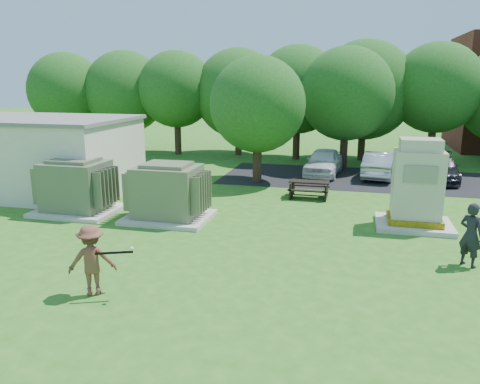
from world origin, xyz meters
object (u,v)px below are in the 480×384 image
(transformer_right, at_px, (168,193))
(car_dark, at_px, (439,168))
(batter, at_px, (92,260))
(picnic_table, at_px, (309,187))
(car_white, at_px, (324,162))
(person_by_generator, at_px, (471,235))
(generator_cabinet, at_px, (417,189))
(car_silver_a, at_px, (379,164))
(transformer_left, at_px, (76,188))

(transformer_right, distance_m, car_dark, 14.27)
(batter, bearing_deg, car_dark, -148.00)
(transformer_right, xyz_separation_m, picnic_table, (4.62, 4.42, -0.52))
(car_white, bearing_deg, transformer_right, -111.64)
(picnic_table, relative_size, person_by_generator, 0.95)
(transformer_right, distance_m, batter, 6.12)
(generator_cabinet, relative_size, batter, 1.79)
(batter, distance_m, car_silver_a, 17.20)
(picnic_table, distance_m, batter, 11.26)
(transformer_left, xyz_separation_m, transformer_right, (3.70, 0.00, 0.00))
(car_silver_a, bearing_deg, car_dark, -173.06)
(picnic_table, relative_size, car_white, 0.41)
(generator_cabinet, height_order, car_silver_a, generator_cabinet)
(batter, relative_size, car_dark, 0.39)
(person_by_generator, bearing_deg, car_dark, -52.15)
(generator_cabinet, relative_size, car_silver_a, 0.74)
(person_by_generator, bearing_deg, generator_cabinet, -29.74)
(car_silver_a, distance_m, car_dark, 2.87)
(transformer_left, relative_size, car_dark, 0.69)
(generator_cabinet, bearing_deg, car_silver_a, 95.78)
(generator_cabinet, height_order, car_white, generator_cabinet)
(generator_cabinet, distance_m, batter, 10.79)
(picnic_table, relative_size, batter, 0.99)
(transformer_right, height_order, picnic_table, transformer_right)
(generator_cabinet, bearing_deg, picnic_table, 140.66)
(person_by_generator, bearing_deg, batter, 66.51)
(transformer_right, bearing_deg, generator_cabinet, 8.03)
(batter, distance_m, person_by_generator, 9.83)
(transformer_left, height_order, generator_cabinet, generator_cabinet)
(batter, distance_m, car_dark, 18.56)
(person_by_generator, distance_m, car_silver_a, 11.84)
(person_by_generator, xyz_separation_m, car_silver_a, (-1.90, 11.69, -0.21))
(generator_cabinet, height_order, person_by_generator, generator_cabinet)
(person_by_generator, height_order, car_dark, person_by_generator)
(transformer_left, relative_size, generator_cabinet, 0.98)
(transformer_right, relative_size, person_by_generator, 1.69)
(transformer_right, xyz_separation_m, generator_cabinet, (8.55, 1.21, 0.36))
(picnic_table, height_order, car_dark, car_dark)
(transformer_right, relative_size, car_silver_a, 0.73)
(car_silver_a, bearing_deg, car_white, 8.40)
(car_white, bearing_deg, picnic_table, -87.24)
(transformer_left, distance_m, picnic_table, 9.44)
(generator_cabinet, bearing_deg, batter, -137.38)
(car_silver_a, height_order, car_dark, car_silver_a)
(transformer_left, height_order, batter, transformer_left)
(generator_cabinet, xyz_separation_m, picnic_table, (-3.93, 3.22, -0.88))
(transformer_left, bearing_deg, picnic_table, 27.99)
(picnic_table, bearing_deg, car_dark, 40.93)
(generator_cabinet, xyz_separation_m, batter, (-7.93, -7.30, -0.48))
(car_dark, bearing_deg, person_by_generator, -90.78)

